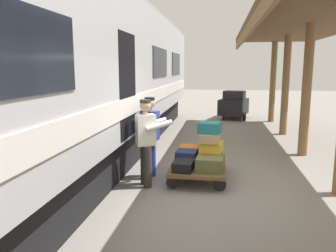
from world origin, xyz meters
name	(u,v)px	position (x,y,z in m)	size (l,w,h in m)	color
ground_plane	(226,188)	(0.00, 0.00, 0.00)	(60.00, 60.00, 0.00)	gray
train_car	(55,80)	(3.43, 0.00, 2.06)	(3.02, 19.99, 4.00)	#B7BABF
luggage_cart	(198,165)	(0.58, -0.52, 0.27)	(1.14, 1.74, 0.32)	brown
suitcase_black_hardshell	(184,165)	(0.83, -0.04, 0.41)	(0.37, 0.61, 0.18)	black
suitcase_orange_carryall	(189,152)	(0.83, -1.00, 0.44)	(0.42, 0.58, 0.23)	#CC6B23
suitcase_red_plastic	(211,158)	(0.33, -0.52, 0.45)	(0.38, 0.59, 0.27)	#AD231E
suitcase_slate_roller	(211,153)	(0.33, -1.00, 0.42)	(0.41, 0.64, 0.20)	#4C515B
suitcase_navy_fabric	(187,157)	(0.83, -0.52, 0.45)	(0.42, 0.44, 0.26)	navy
suitcase_olive_duffel	(210,164)	(0.33, -0.04, 0.45)	(0.51, 0.49, 0.27)	brown
suitcase_yellow_case	(212,146)	(0.31, -0.51, 0.70)	(0.43, 0.47, 0.21)	gold
suitcase_tan_vintage	(210,137)	(0.35, -0.52, 0.89)	(0.38, 0.56, 0.17)	tan
suitcase_gray_aluminum	(211,145)	(0.34, -1.03, 0.60)	(0.35, 0.46, 0.16)	#9EA0A5
suitcase_brown_leather	(210,137)	(0.37, -1.06, 0.78)	(0.33, 0.54, 0.19)	brown
suitcase_teal_softside	(210,128)	(0.36, -0.53, 1.08)	(0.43, 0.39, 0.22)	#1E666B
porter_in_overalls	(149,135)	(1.61, -0.41, 0.93)	(0.71, 0.51, 1.70)	navy
porter_by_door	(147,140)	(1.55, 0.10, 0.93)	(0.74, 0.63, 1.70)	#332D28
baggage_tug	(234,105)	(-0.46, -9.16, 0.63)	(1.48, 1.92, 1.30)	black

